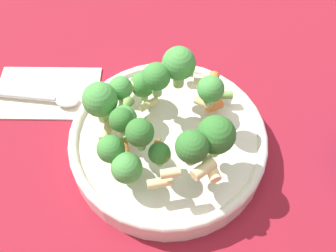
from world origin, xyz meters
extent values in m
plane|color=maroon|center=(0.00, 0.00, 0.00)|extent=(3.00, 3.00, 0.00)
cylinder|color=silver|center=(0.00, 0.00, 0.02)|extent=(0.27, 0.27, 0.03)
torus|color=silver|center=(0.00, 0.00, 0.03)|extent=(0.27, 0.27, 0.01)
cylinder|color=#8CB766|center=(-0.08, -0.02, 0.05)|extent=(0.01, 0.01, 0.01)
sphere|color=#479342|center=(-0.08, -0.02, 0.07)|extent=(0.04, 0.04, 0.04)
cylinder|color=#8CB766|center=(-0.02, 0.07, 0.07)|extent=(0.01, 0.01, 0.02)
sphere|color=#479342|center=(-0.02, 0.07, 0.09)|extent=(0.03, 0.03, 0.03)
cylinder|color=#8CB766|center=(-0.08, 0.01, 0.06)|extent=(0.01, 0.01, 0.01)
sphere|color=#3D8438|center=(-0.08, 0.01, 0.08)|extent=(0.03, 0.03, 0.03)
cylinder|color=#8CB766|center=(0.01, -0.07, 0.07)|extent=(0.02, 0.02, 0.02)
sphere|color=#33722D|center=(0.01, -0.07, 0.10)|extent=(0.05, 0.05, 0.05)
cylinder|color=#8CB766|center=(0.05, 0.03, 0.08)|extent=(0.02, 0.02, 0.02)
sphere|color=#479342|center=(0.05, 0.03, 0.11)|extent=(0.04, 0.04, 0.04)
cylinder|color=#8CB766|center=(-0.05, 0.03, 0.06)|extent=(0.01, 0.01, 0.02)
sphere|color=#479342|center=(-0.05, 0.03, 0.09)|extent=(0.03, 0.03, 0.03)
cylinder|color=#8CB766|center=(0.05, -0.02, 0.09)|extent=(0.01, 0.01, 0.01)
sphere|color=#479342|center=(0.05, -0.02, 0.11)|extent=(0.03, 0.03, 0.03)
cylinder|color=#8CB766|center=(-0.05, -0.01, 0.08)|extent=(0.01, 0.01, 0.02)
sphere|color=#33722D|center=(-0.05, -0.01, 0.11)|extent=(0.03, 0.03, 0.03)
cylinder|color=#8CB766|center=(0.02, 0.04, 0.08)|extent=(0.01, 0.01, 0.02)
sphere|color=#3D8438|center=(0.02, 0.04, 0.11)|extent=(0.04, 0.04, 0.04)
cylinder|color=#8CB766|center=(-0.05, 0.02, 0.08)|extent=(0.01, 0.01, 0.01)
sphere|color=#33722D|center=(-0.05, 0.02, 0.10)|extent=(0.03, 0.03, 0.03)
cylinder|color=#8CB766|center=(-0.05, 0.07, 0.06)|extent=(0.02, 0.02, 0.02)
sphere|color=#479342|center=(-0.05, 0.07, 0.09)|extent=(0.05, 0.05, 0.05)
cylinder|color=#8CB766|center=(-0.02, -0.06, 0.08)|extent=(0.01, 0.01, 0.02)
sphere|color=#33722D|center=(-0.02, -0.06, 0.10)|extent=(0.04, 0.04, 0.04)
cylinder|color=#8CB766|center=(0.02, 0.07, 0.05)|extent=(0.01, 0.01, 0.01)
sphere|color=#3D8438|center=(0.02, 0.07, 0.07)|extent=(0.04, 0.04, 0.04)
cylinder|color=#8CB766|center=(-0.04, -0.03, 0.06)|extent=(0.01, 0.01, 0.01)
sphere|color=#33722D|center=(-0.04, -0.03, 0.08)|extent=(0.03, 0.03, 0.03)
cylinder|color=beige|center=(0.01, 0.05, 0.05)|extent=(0.03, 0.01, 0.01)
cylinder|color=#729E4C|center=(-0.05, 0.01, 0.09)|extent=(0.03, 0.03, 0.01)
cylinder|color=orange|center=(-0.06, 0.03, 0.05)|extent=(0.03, 0.03, 0.01)
cylinder|color=orange|center=(0.07, -0.02, 0.05)|extent=(0.03, 0.02, 0.01)
cylinder|color=beige|center=(-0.02, -0.09, 0.08)|extent=(0.03, 0.03, 0.01)
cylinder|color=beige|center=(-0.01, 0.07, 0.08)|extent=(0.02, 0.01, 0.01)
cylinder|color=beige|center=(0.00, 0.09, 0.06)|extent=(0.03, 0.02, 0.01)
cylinder|color=beige|center=(-0.07, -0.06, 0.07)|extent=(0.03, 0.03, 0.01)
cylinder|color=#729E4C|center=(0.10, -0.01, 0.05)|extent=(0.03, 0.03, 0.01)
cylinder|color=beige|center=(-0.03, -0.09, 0.09)|extent=(0.03, 0.02, 0.01)
cylinder|color=beige|center=(0.07, 0.01, 0.08)|extent=(0.02, 0.03, 0.01)
cylinder|color=orange|center=(-0.06, 0.01, 0.05)|extent=(0.02, 0.03, 0.01)
cylinder|color=orange|center=(-0.04, -0.03, 0.08)|extent=(0.02, 0.03, 0.01)
cylinder|color=#729E4C|center=(-0.03, 0.05, 0.09)|extent=(0.02, 0.02, 0.01)
cylinder|color=#729E4C|center=(0.09, 0.05, 0.05)|extent=(0.02, 0.02, 0.01)
cylinder|color=beige|center=(-0.06, 0.05, 0.05)|extent=(0.03, 0.03, 0.01)
cylinder|color=beige|center=(0.04, -0.02, 0.09)|extent=(0.02, 0.02, 0.01)
cylinder|color=orange|center=(0.10, 0.01, 0.06)|extent=(0.03, 0.03, 0.01)
cylinder|color=beige|center=(-0.06, -0.06, 0.09)|extent=(0.03, 0.02, 0.01)
cube|color=beige|center=(-0.07, 0.21, 0.00)|extent=(0.19, 0.19, 0.01)
cylinder|color=silver|center=(-0.11, 0.22, 0.01)|extent=(0.08, 0.09, 0.01)
ellipsoid|color=silver|center=(-0.06, 0.16, 0.01)|extent=(0.04, 0.04, 0.01)
camera|label=1|loc=(-0.20, -0.22, 0.48)|focal=42.00mm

